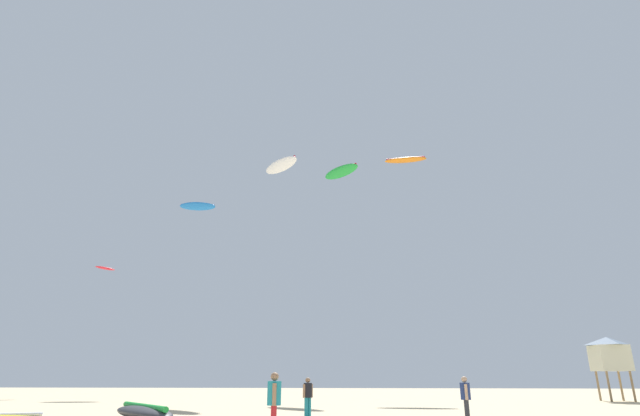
{
  "coord_description": "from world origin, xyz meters",
  "views": [
    {
      "loc": [
        2.04,
        -10.09,
        1.62
      ],
      "look_at": [
        0.0,
        18.14,
        11.48
      ],
      "focal_mm": 27.06,
      "sensor_mm": 36.0,
      "label": 1
    }
  ],
  "objects_px": {
    "person_midground": "(466,396)",
    "kite_aloft_3": "(406,160)",
    "kite_aloft_1": "(105,268)",
    "kite_aloft_0": "(281,165)",
    "person_foreground": "(274,399)",
    "kite_aloft_4": "(341,172)",
    "lifeguard_tower": "(609,353)",
    "kite_aloft_2": "(198,206)",
    "kite_grounded_near": "(143,412)",
    "person_left": "(308,394)"
  },
  "relations": [
    {
      "from": "lifeguard_tower",
      "to": "kite_aloft_1",
      "type": "relative_size",
      "value": 2.06
    },
    {
      "from": "person_midground",
      "to": "kite_aloft_0",
      "type": "height_order",
      "value": "kite_aloft_0"
    },
    {
      "from": "person_foreground",
      "to": "kite_aloft_1",
      "type": "relative_size",
      "value": 0.85
    },
    {
      "from": "kite_grounded_near",
      "to": "kite_aloft_0",
      "type": "relative_size",
      "value": 1.13
    },
    {
      "from": "person_midground",
      "to": "person_foreground",
      "type": "bearing_deg",
      "value": 41.65
    },
    {
      "from": "kite_aloft_1",
      "to": "kite_aloft_3",
      "type": "height_order",
      "value": "kite_aloft_3"
    },
    {
      "from": "lifeguard_tower",
      "to": "kite_aloft_3",
      "type": "relative_size",
      "value": 0.96
    },
    {
      "from": "lifeguard_tower",
      "to": "kite_aloft_3",
      "type": "bearing_deg",
      "value": 140.19
    },
    {
      "from": "person_foreground",
      "to": "kite_aloft_4",
      "type": "distance_m",
      "value": 34.33
    },
    {
      "from": "person_foreground",
      "to": "kite_aloft_1",
      "type": "xyz_separation_m",
      "value": [
        -21.21,
        29.08,
        10.22
      ]
    },
    {
      "from": "kite_grounded_near",
      "to": "kite_aloft_4",
      "type": "height_order",
      "value": "kite_aloft_4"
    },
    {
      "from": "kite_aloft_0",
      "to": "kite_aloft_1",
      "type": "distance_m",
      "value": 19.37
    },
    {
      "from": "kite_aloft_2",
      "to": "kite_aloft_4",
      "type": "height_order",
      "value": "kite_aloft_4"
    },
    {
      "from": "kite_aloft_0",
      "to": "kite_aloft_2",
      "type": "relative_size",
      "value": 1.06
    },
    {
      "from": "kite_aloft_4",
      "to": "kite_grounded_near",
      "type": "bearing_deg",
      "value": -107.1
    },
    {
      "from": "person_midground",
      "to": "kite_aloft_0",
      "type": "bearing_deg",
      "value": -60.21
    },
    {
      "from": "person_midground",
      "to": "kite_aloft_4",
      "type": "bearing_deg",
      "value": -74.89
    },
    {
      "from": "person_midground",
      "to": "kite_aloft_0",
      "type": "relative_size",
      "value": 0.39
    },
    {
      "from": "person_midground",
      "to": "kite_grounded_near",
      "type": "bearing_deg",
      "value": 1.95
    },
    {
      "from": "person_foreground",
      "to": "kite_aloft_1",
      "type": "height_order",
      "value": "kite_aloft_1"
    },
    {
      "from": "kite_aloft_3",
      "to": "lifeguard_tower",
      "type": "bearing_deg",
      "value": -39.81
    },
    {
      "from": "kite_aloft_1",
      "to": "person_midground",
      "type": "bearing_deg",
      "value": -41.25
    },
    {
      "from": "person_foreground",
      "to": "person_left",
      "type": "height_order",
      "value": "person_foreground"
    },
    {
      "from": "person_foreground",
      "to": "kite_aloft_0",
      "type": "xyz_separation_m",
      "value": [
        -4.17,
        25.71,
        18.8
      ]
    },
    {
      "from": "person_midground",
      "to": "kite_aloft_4",
      "type": "height_order",
      "value": "kite_aloft_4"
    },
    {
      "from": "person_left",
      "to": "person_foreground",
      "type": "bearing_deg",
      "value": -47.79
    },
    {
      "from": "person_midground",
      "to": "kite_aloft_2",
      "type": "bearing_deg",
      "value": -50.83
    },
    {
      "from": "person_midground",
      "to": "lifeguard_tower",
      "type": "distance_m",
      "value": 21.48
    },
    {
      "from": "kite_aloft_3",
      "to": "kite_aloft_4",
      "type": "xyz_separation_m",
      "value": [
        -6.58,
        -3.05,
        -2.44
      ]
    },
    {
      "from": "kite_grounded_near",
      "to": "kite_aloft_0",
      "type": "distance_m",
      "value": 28.34
    },
    {
      "from": "person_midground",
      "to": "kite_aloft_0",
      "type": "xyz_separation_m",
      "value": [
        -10.43,
        20.72,
        18.87
      ]
    },
    {
      "from": "person_foreground",
      "to": "kite_aloft_4",
      "type": "height_order",
      "value": "kite_aloft_4"
    },
    {
      "from": "person_left",
      "to": "kite_aloft_2",
      "type": "relative_size",
      "value": 0.4
    },
    {
      "from": "person_foreground",
      "to": "lifeguard_tower",
      "type": "bearing_deg",
      "value": 38.05
    },
    {
      "from": "person_midground",
      "to": "lifeguard_tower",
      "type": "bearing_deg",
      "value": -125.68
    },
    {
      "from": "kite_grounded_near",
      "to": "kite_aloft_3",
      "type": "relative_size",
      "value": 1.05
    },
    {
      "from": "kite_aloft_3",
      "to": "kite_aloft_2",
      "type": "bearing_deg",
      "value": 176.1
    },
    {
      "from": "person_midground",
      "to": "kite_aloft_3",
      "type": "bearing_deg",
      "value": -90.34
    },
    {
      "from": "lifeguard_tower",
      "to": "kite_aloft_0",
      "type": "xyz_separation_m",
      "value": [
        -23.81,
        4.05,
        16.74
      ]
    },
    {
      "from": "person_left",
      "to": "lifeguard_tower",
      "type": "distance_m",
      "value": 24.39
    },
    {
      "from": "person_left",
      "to": "kite_aloft_1",
      "type": "xyz_separation_m",
      "value": [
        -21.47,
        22.09,
        10.31
      ]
    },
    {
      "from": "person_foreground",
      "to": "lifeguard_tower",
      "type": "relative_size",
      "value": 0.41
    },
    {
      "from": "person_midground",
      "to": "kite_aloft_1",
      "type": "xyz_separation_m",
      "value": [
        -27.46,
        24.09,
        10.28
      ]
    },
    {
      "from": "kite_aloft_2",
      "to": "lifeguard_tower",
      "type": "bearing_deg",
      "value": -18.54
    },
    {
      "from": "kite_grounded_near",
      "to": "kite_aloft_1",
      "type": "relative_size",
      "value": 2.28
    },
    {
      "from": "kite_aloft_0",
      "to": "kite_aloft_4",
      "type": "bearing_deg",
      "value": 26.72
    },
    {
      "from": "person_foreground",
      "to": "kite_aloft_1",
      "type": "distance_m",
      "value": 37.41
    },
    {
      "from": "kite_aloft_2",
      "to": "kite_aloft_3",
      "type": "bearing_deg",
      "value": -3.9
    },
    {
      "from": "kite_aloft_0",
      "to": "kite_aloft_2",
      "type": "xyz_separation_m",
      "value": [
        -9.99,
        7.28,
        -1.16
      ]
    },
    {
      "from": "person_foreground",
      "to": "kite_aloft_4",
      "type": "relative_size",
      "value": 0.43
    }
  ]
}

